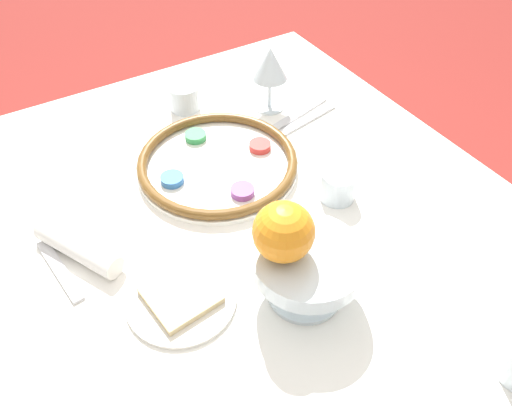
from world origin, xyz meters
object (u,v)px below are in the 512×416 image
(bread_plate, at_px, (181,297))
(seder_plate, at_px, (218,163))
(wine_glass, at_px, (270,65))
(orange_fruit, at_px, (284,232))
(napkin_roll, at_px, (78,248))
(cup_mid, at_px, (338,185))
(fruit_stand, at_px, (308,265))
(cup_near, at_px, (184,98))

(bread_plate, bearing_deg, seder_plate, 141.61)
(wine_glass, bearing_deg, orange_fruit, -30.30)
(napkin_roll, relative_size, cup_mid, 2.49)
(orange_fruit, height_order, cup_mid, orange_fruit)
(fruit_stand, height_order, bread_plate, fruit_stand)
(orange_fruit, relative_size, cup_mid, 1.31)
(seder_plate, distance_m, cup_mid, 0.25)
(seder_plate, height_order, napkin_roll, napkin_roll)
(wine_glass, height_order, bread_plate, wine_glass)
(seder_plate, xyz_separation_m, fruit_stand, (0.34, -0.03, 0.06))
(bread_plate, relative_size, cup_near, 2.56)
(cup_near, xyz_separation_m, cup_mid, (0.42, 0.12, 0.00))
(cup_mid, bearing_deg, wine_glass, 171.05)
(fruit_stand, relative_size, napkin_roll, 1.00)
(bread_plate, relative_size, napkin_roll, 1.03)
(fruit_stand, relative_size, bread_plate, 0.98)
(orange_fruit, bearing_deg, bread_plate, -115.23)
(bread_plate, xyz_separation_m, napkin_roll, (-0.17, -0.11, 0.01))
(napkin_roll, bearing_deg, fruit_stand, 47.15)
(napkin_roll, distance_m, cup_mid, 0.48)
(bread_plate, bearing_deg, wine_glass, 133.41)
(wine_glass, bearing_deg, cup_near, -119.93)
(napkin_roll, distance_m, cup_near, 0.47)
(wine_glass, xyz_separation_m, cup_mid, (0.33, -0.05, -0.08))
(napkin_roll, height_order, cup_near, cup_near)
(fruit_stand, relative_size, orange_fruit, 1.91)
(bread_plate, bearing_deg, fruit_stand, 62.74)
(wine_glass, relative_size, fruit_stand, 0.87)
(orange_fruit, bearing_deg, fruit_stand, 54.46)
(seder_plate, distance_m, napkin_roll, 0.32)
(wine_glass, bearing_deg, napkin_roll, -67.64)
(cup_near, bearing_deg, bread_plate, -26.10)
(wine_glass, bearing_deg, fruit_stand, -26.11)
(wine_glass, height_order, cup_near, wine_glass)
(orange_fruit, bearing_deg, napkin_roll, -133.66)
(seder_plate, relative_size, orange_fruit, 3.59)
(fruit_stand, distance_m, cup_near, 0.58)
(bread_plate, bearing_deg, napkin_roll, -147.81)
(wine_glass, relative_size, bread_plate, 0.85)
(wine_glass, distance_m, cup_mid, 0.34)
(cup_near, bearing_deg, cup_mid, 15.83)
(orange_fruit, bearing_deg, cup_mid, 121.15)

